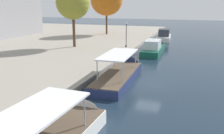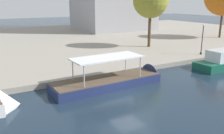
{
  "view_description": "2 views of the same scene",
  "coord_description": "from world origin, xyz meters",
  "views": [
    {
      "loc": [
        -24.11,
        -4.25,
        7.94
      ],
      "look_at": [
        -0.77,
        3.75,
        1.62
      ],
      "focal_mm": 39.63,
      "sensor_mm": 36.0,
      "label": 1
    },
    {
      "loc": [
        -10.82,
        -16.38,
        8.02
      ],
      "look_at": [
        0.61,
        3.83,
        1.73
      ],
      "focal_mm": 39.07,
      "sensor_mm": 36.0,
      "label": 2
    }
  ],
  "objects": [
    {
      "name": "motor_yacht_4",
      "position": [
        32.95,
        2.74,
        0.73
      ],
      "size": [
        9.3,
        3.43,
        4.39
      ],
      "rotation": [
        0.0,
        0.0,
        0.07
      ],
      "color": "silver",
      "rests_on": "ground_plane"
    },
    {
      "name": "tree_0",
      "position": [
        14.73,
        16.19,
        8.08
      ],
      "size": [
        5.78,
        5.78,
        10.51
      ],
      "color": "#4C3823",
      "rests_on": "dock_promenade"
    },
    {
      "name": "lamp_post",
      "position": [
        17.44,
        7.37,
        2.91
      ],
      "size": [
        0.33,
        0.33,
        4.37
      ],
      "color": "black",
      "rests_on": "dock_promenade"
    },
    {
      "name": "motor_yacht_3",
      "position": [
        16.77,
        2.35,
        0.63
      ],
      "size": [
        9.88,
        2.86,
        4.35
      ],
      "rotation": [
        0.0,
        0.0,
        0.01
      ],
      "color": "#14513D",
      "rests_on": "ground_plane"
    },
    {
      "name": "ground_plane",
      "position": [
        0.0,
        0.0,
        0.0
      ],
      "size": [
        220.0,
        220.0,
        0.0
      ],
      "primitive_type": "plane",
      "color": "#192838"
    },
    {
      "name": "tour_boat_2",
      "position": [
        0.85,
        3.29,
        0.31
      ],
      "size": [
        12.18,
        3.46,
        4.16
      ],
      "rotation": [
        0.0,
        0.0,
        0.03
      ],
      "color": "navy",
      "rests_on": "ground_plane"
    }
  ]
}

